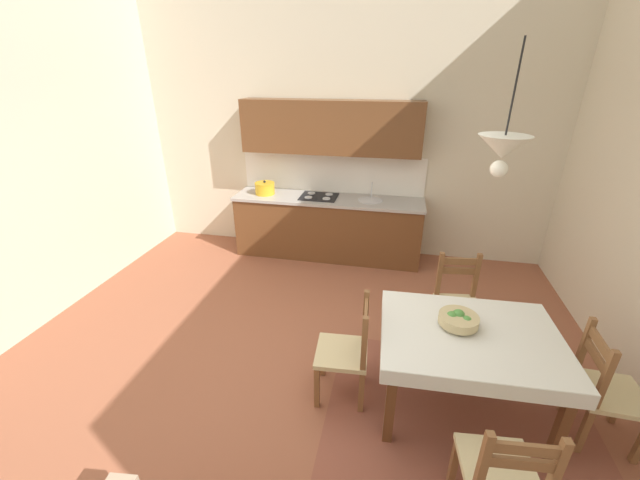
# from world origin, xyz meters

# --- Properties ---
(ground_plane) EXTENTS (6.36, 6.13, 0.10)m
(ground_plane) POSITION_xyz_m (0.00, 0.00, -0.05)
(ground_plane) COLOR #99563D
(wall_back) EXTENTS (6.36, 0.12, 4.14)m
(wall_back) POSITION_xyz_m (0.00, 2.83, 2.07)
(wall_back) COLOR beige
(wall_back) RESTS_ON ground_plane
(area_rug) EXTENTS (2.10, 1.60, 0.01)m
(area_rug) POSITION_xyz_m (1.44, -0.20, 0.00)
(area_rug) COLOR brown
(area_rug) RESTS_ON ground_plane
(kitchen_cabinetry) EXTENTS (2.69, 0.63, 2.20)m
(kitchen_cabinetry) POSITION_xyz_m (-0.15, 2.50, 0.86)
(kitchen_cabinetry) COLOR brown
(kitchen_cabinetry) RESTS_ON ground_plane
(dining_table) EXTENTS (1.37, 1.06, 0.75)m
(dining_table) POSITION_xyz_m (1.44, -0.10, 0.63)
(dining_table) COLOR brown
(dining_table) RESTS_ON ground_plane
(dining_chair_window_side) EXTENTS (0.43, 0.43, 0.93)m
(dining_chair_window_side) POSITION_xyz_m (2.40, -0.17, 0.44)
(dining_chair_window_side) COLOR #D1BC89
(dining_chair_window_side) RESTS_ON ground_plane
(dining_chair_camera_side) EXTENTS (0.46, 0.46, 0.93)m
(dining_chair_camera_side) POSITION_xyz_m (1.53, -0.99, 0.44)
(dining_chair_camera_side) COLOR #D1BC89
(dining_chair_camera_side) RESTS_ON ground_plane
(dining_chair_kitchen_side) EXTENTS (0.47, 0.47, 0.93)m
(dining_chair_kitchen_side) POSITION_xyz_m (1.49, 0.78, 0.44)
(dining_chair_kitchen_side) COLOR #D1BC89
(dining_chair_kitchen_side) RESTS_ON ground_plane
(dining_chair_tv_side) EXTENTS (0.45, 0.45, 0.93)m
(dining_chair_tv_side) POSITION_xyz_m (0.51, -0.14, 0.44)
(dining_chair_tv_side) COLOR #D1BC89
(dining_chair_tv_side) RESTS_ON ground_plane
(fruit_bowl) EXTENTS (0.30, 0.30, 0.12)m
(fruit_bowl) POSITION_xyz_m (1.35, -0.03, 0.81)
(fruit_bowl) COLOR tan
(fruit_bowl) RESTS_ON dining_table
(pendant_lamp) EXTENTS (0.32, 0.32, 0.80)m
(pendant_lamp) POSITION_xyz_m (1.43, -0.03, 2.12)
(pendant_lamp) COLOR black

